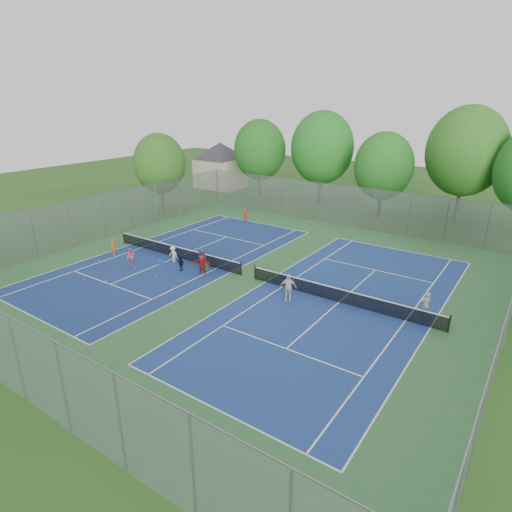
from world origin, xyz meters
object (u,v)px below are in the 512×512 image
Objects in this scene: instructor at (426,305)px; net_right at (340,296)px; net_left at (177,252)px; ball_crate at (161,262)px; ball_hopper at (206,267)px.

net_right is at bearing -28.54° from instructor.
net_left reaches higher than ball_crate.
net_right is at bearing 6.70° from ball_crate.
net_left is 1.69m from ball_crate.
instructor reaches higher than net_left.
instructor reaches higher than net_right.
ball_crate is at bearing -93.36° from net_left.
ball_hopper is (3.72, -0.69, -0.20)m from net_left.
ball_hopper is (3.81, 0.97, 0.12)m from ball_crate.
net_left is 8.04× the size of instructor.
ball_crate is (-0.10, -1.66, -0.32)m from net_left.
net_left is 3.78m from ball_hopper.
instructor reaches higher than ball_hopper.
instructor is (18.94, 2.72, 0.66)m from ball_crate.
instructor is at bearing 3.25° from net_left.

